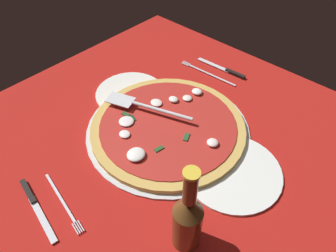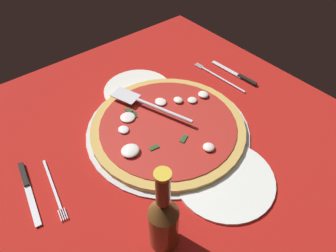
{
  "view_description": "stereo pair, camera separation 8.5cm",
  "coord_description": "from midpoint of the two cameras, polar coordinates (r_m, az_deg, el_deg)",
  "views": [
    {
      "loc": [
        40.94,
        -42.6,
        62.05
      ],
      "look_at": [
        0.66,
        1.45,
        1.92
      ],
      "focal_mm": 33.1,
      "sensor_mm": 36.0,
      "label": 1
    },
    {
      "loc": [
        46.76,
        -36.46,
        62.05
      ],
      "look_at": [
        0.66,
        1.45,
        1.92
      ],
      "focal_mm": 33.1,
      "sensor_mm": 36.0,
      "label": 2
    }
  ],
  "objects": [
    {
      "name": "place_setting_near",
      "position": [
        0.78,
        -19.62,
        -10.99
      ],
      "size": [
        21.01,
        14.31,
        1.4
      ],
      "rotation": [
        0.0,
        0.0,
        -0.17
      ],
      "color": "white",
      "rests_on": "ground_plane"
    },
    {
      "name": "beer_bottle",
      "position": [
        0.6,
        3.39,
        -17.15
      ],
      "size": [
        5.82,
        5.82,
        23.34
      ],
      "color": "#573618",
      "rests_on": "ground_plane"
    },
    {
      "name": "pizza_server",
      "position": [
        0.87,
        -0.89,
        3.88
      ],
      "size": [
        25.47,
        11.49,
        1.0
      ],
      "rotation": [
        0.0,
        0.0,
        3.48
      ],
      "color": "silver",
      "rests_on": "pizza"
    },
    {
      "name": "ground_plane",
      "position": [
        0.86,
        1.79,
        -1.43
      ],
      "size": [
        99.51,
        99.51,
        0.8
      ],
      "primitive_type": "cube",
      "color": "#A61914"
    },
    {
      "name": "checker_pattern",
      "position": [
        0.86,
        1.8,
        -1.22
      ],
      "size": [
        99.51,
        99.51,
        0.1
      ],
      "color": "silver",
      "rests_on": "ground_plane"
    },
    {
      "name": "pizza",
      "position": [
        0.85,
        2.8,
        -0.21
      ],
      "size": [
        42.29,
        42.29,
        3.08
      ],
      "color": "tan",
      "rests_on": "pizza_pan"
    },
    {
      "name": "place_setting_far",
      "position": [
        1.07,
        13.31,
        8.72
      ],
      "size": [
        21.59,
        13.02,
        1.4
      ],
      "rotation": [
        0.0,
        0.0,
        3.2
      ],
      "color": "white",
      "rests_on": "ground_plane"
    },
    {
      "name": "pizza_pan",
      "position": [
        0.86,
        2.83,
        -0.81
      ],
      "size": [
        44.81,
        44.81,
        0.82
      ],
      "primitive_type": "cylinder",
      "color": "silver",
      "rests_on": "ground_plane"
    },
    {
      "name": "dinner_plate_left",
      "position": [
        0.98,
        -3.11,
        6.46
      ],
      "size": [
        21.27,
        21.27,
        1.0
      ],
      "primitive_type": "cylinder",
      "color": "white",
      "rests_on": "ground_plane"
    },
    {
      "name": "dinner_plate_right",
      "position": [
        0.77,
        13.49,
        -9.59
      ],
      "size": [
        24.0,
        24.0,
        1.0
      ],
      "primitive_type": "cylinder",
      "color": "white",
      "rests_on": "ground_plane"
    }
  ]
}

